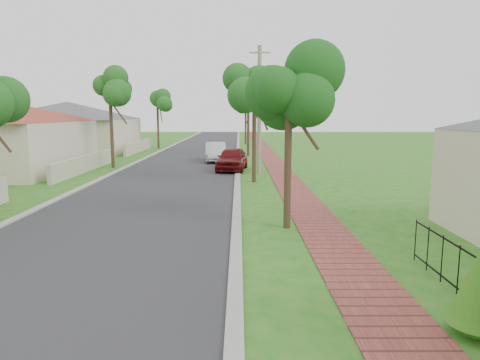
% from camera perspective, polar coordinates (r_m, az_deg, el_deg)
% --- Properties ---
extents(ground, '(160.00, 160.00, 0.00)m').
position_cam_1_polar(ground, '(6.74, -6.76, -21.98)').
color(ground, '#206A19').
rests_on(ground, ground).
extents(road, '(7.00, 120.00, 0.02)m').
position_cam_1_polar(road, '(26.25, -8.30, 1.11)').
color(road, '#28282B').
rests_on(road, ground).
extents(kerb_right, '(0.30, 120.00, 0.10)m').
position_cam_1_polar(kerb_right, '(25.99, -0.31, 1.13)').
color(kerb_right, '#9E9E99').
rests_on(kerb_right, ground).
extents(kerb_left, '(0.30, 120.00, 0.10)m').
position_cam_1_polar(kerb_left, '(27.01, -15.99, 1.08)').
color(kerb_left, '#9E9E99').
rests_on(kerb_left, ground).
extents(sidewalk, '(1.50, 120.00, 0.03)m').
position_cam_1_polar(sidewalk, '(26.11, 5.41, 1.12)').
color(sidewalk, '#97493C').
rests_on(sidewalk, ground).
extents(street_trees, '(10.70, 37.65, 5.89)m').
position_cam_1_polar(street_trees, '(32.82, -6.56, 10.59)').
color(street_trees, '#382619').
rests_on(street_trees, ground).
extents(far_house_grey, '(15.56, 15.56, 4.60)m').
position_cam_1_polar(far_house_grey, '(42.76, -21.84, 6.64)').
color(far_house_grey, beige).
rests_on(far_house_grey, ground).
extents(parked_car_red, '(2.16, 4.34, 1.42)m').
position_cam_1_polar(parked_car_red, '(26.50, -1.06, 2.82)').
color(parked_car_red, '#5D0E10').
rests_on(parked_car_red, ground).
extents(parked_car_white, '(1.79, 4.30, 1.38)m').
position_cam_1_polar(parked_car_white, '(31.64, -3.28, 3.73)').
color(parked_car_white, silver).
rests_on(parked_car_white, ground).
extents(near_tree, '(2.06, 2.06, 5.30)m').
position_cam_1_polar(near_tree, '(12.87, 6.57, 12.15)').
color(near_tree, '#382619').
rests_on(near_tree, ground).
extents(utility_pole, '(1.20, 0.24, 7.33)m').
position_cam_1_polar(utility_pole, '(25.17, 2.59, 9.37)').
color(utility_pole, gray).
rests_on(utility_pole, ground).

